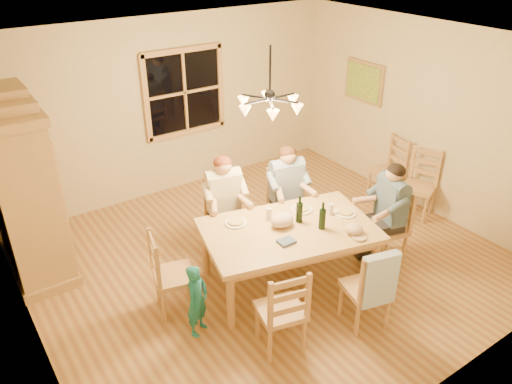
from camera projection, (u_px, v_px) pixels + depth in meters
floor at (268, 260)px, 6.39m from camera, size 5.50×5.50×0.00m
ceiling at (270, 45)px, 5.11m from camera, size 5.50×5.00×0.02m
wall_back at (172, 107)px, 7.56m from camera, size 5.50×0.02×2.70m
wall_left at (15, 239)px, 4.38m from camera, size 0.02×5.00×2.70m
wall_right at (425, 118)px, 7.12m from camera, size 0.02×5.00×2.70m
window at (184, 92)px, 7.54m from camera, size 1.30×0.06×1.30m
painting at (364, 82)px, 7.86m from camera, size 0.06×0.78×0.64m
chandelier at (270, 103)px, 5.41m from camera, size 0.77×0.68×0.71m
armoire at (23, 191)px, 5.78m from camera, size 0.66×1.40×2.30m
dining_table at (289, 235)px, 5.69m from camera, size 2.16×1.61×0.76m
chair_far_left at (225, 230)px, 6.46m from camera, size 0.53×0.51×0.99m
chair_far_right at (286, 218)px, 6.72m from camera, size 0.53×0.51×0.99m
chair_near_left at (280, 322)px, 4.96m from camera, size 0.53×0.51×0.99m
chair_near_right at (365, 299)px, 5.25m from camera, size 0.53×0.51×0.99m
chair_end_left at (175, 287)px, 5.44m from camera, size 0.51×0.53×0.99m
chair_end_right at (385, 239)px, 6.27m from camera, size 0.51×0.53×0.99m
adult_woman at (224, 193)px, 6.20m from camera, size 0.47×0.50×0.87m
adult_plaid_man at (287, 182)px, 6.47m from camera, size 0.47×0.50×0.87m
adult_slate_man at (391, 201)px, 6.02m from camera, size 0.50×0.47×0.87m
towel at (379, 280)px, 4.91m from camera, size 0.39×0.19×0.58m
wine_bottle_a at (299, 209)px, 5.68m from camera, size 0.08×0.08×0.33m
wine_bottle_b at (322, 216)px, 5.56m from camera, size 0.08×0.08×0.33m
plate_woman at (236, 223)px, 5.72m from camera, size 0.26×0.26×0.02m
plate_plaid at (302, 209)px, 5.99m from camera, size 0.26×0.26×0.02m
plate_slate at (345, 213)px, 5.91m from camera, size 0.26×0.26×0.02m
wine_glass_a at (269, 214)px, 5.79m from camera, size 0.06×0.06×0.14m
wine_glass_b at (331, 209)px, 5.88m from camera, size 0.06×0.06×0.14m
cap at (354, 229)px, 5.52m from camera, size 0.20×0.20×0.11m
napkin at (286, 241)px, 5.37m from camera, size 0.21×0.18×0.03m
cloth_bundle at (282, 220)px, 5.64m from camera, size 0.28×0.22×0.15m
child at (197, 300)px, 5.08m from camera, size 0.36×0.32×0.83m
chair_spare_front at (417, 196)px, 7.24m from camera, size 0.56×0.57×0.99m
chair_spare_back at (386, 181)px, 7.68m from camera, size 0.49×0.50×0.99m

